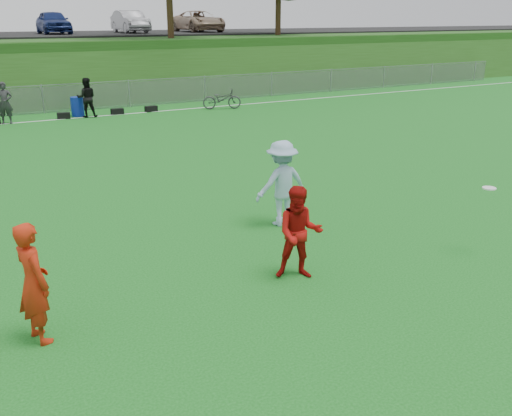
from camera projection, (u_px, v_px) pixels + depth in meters
ground at (261, 287)px, 9.36m from camera, size 120.00×120.00×0.00m
sideline_far at (53, 120)px, 24.26m from camera, size 60.00×0.10×0.01m
fence at (43, 99)px, 25.71m from camera, size 58.00×0.06×1.30m
berm at (9, 63)px, 34.54m from camera, size 120.00×18.00×3.00m
parking_lot at (2, 35)px, 35.70m from camera, size 120.00×12.00×0.10m
gear_bags at (84, 114)px, 24.93m from camera, size 7.32×0.38×0.26m
player_red_left at (33, 283)px, 7.60m from camera, size 0.57×0.71×1.71m
player_red_center at (299, 233)px, 9.48m from camera, size 0.98×0.91×1.61m
player_blue at (282, 183)px, 11.91m from camera, size 1.18×0.68×1.81m
frisbee at (489, 188)px, 10.31m from camera, size 0.25×0.25×0.02m
recycling_bin at (77, 107)px, 25.07m from camera, size 0.72×0.72×0.84m
bicycle at (222, 99)px, 26.95m from camera, size 1.92×1.18×0.95m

